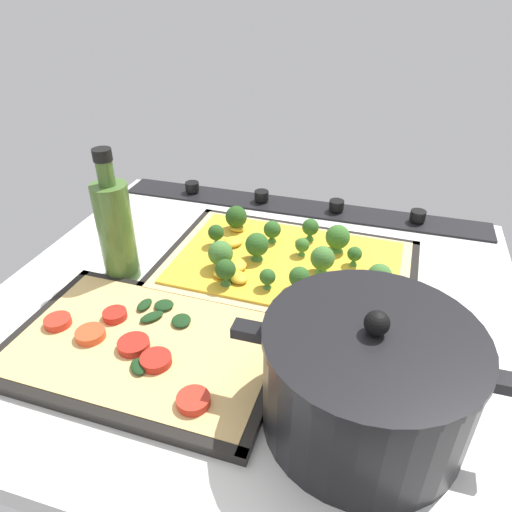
# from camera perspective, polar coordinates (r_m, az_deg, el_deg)

# --- Properties ---
(ground_plane) EXTENTS (0.74, 0.68, 0.03)m
(ground_plane) POSITION_cam_1_polar(r_m,az_deg,el_deg) (0.68, -0.51, -6.26)
(ground_plane) COLOR silver
(stove_control_panel) EXTENTS (0.71, 0.07, 0.03)m
(stove_control_panel) POSITION_cam_1_polar(r_m,az_deg,el_deg) (0.92, 5.12, 6.13)
(stove_control_panel) COLOR black
(stove_control_panel) RESTS_ON ground_plane
(baking_tray_front) EXTENTS (0.39, 0.28, 0.01)m
(baking_tray_front) POSITION_cam_1_polar(r_m,az_deg,el_deg) (0.73, 3.74, -1.61)
(baking_tray_front) COLOR black
(baking_tray_front) RESTS_ON ground_plane
(broccoli_pizza) EXTENTS (0.37, 0.26, 0.06)m
(broccoli_pizza) POSITION_cam_1_polar(r_m,az_deg,el_deg) (0.72, 3.81, -0.64)
(broccoli_pizza) COLOR #D3B77F
(broccoli_pizza) RESTS_ON baking_tray_front
(baking_tray_back) EXTENTS (0.34, 0.23, 0.01)m
(baking_tray_back) POSITION_cam_1_polar(r_m,az_deg,el_deg) (0.61, -13.13, -10.83)
(baking_tray_back) COLOR black
(baking_tray_back) RESTS_ON ground_plane
(veggie_pizza_back) EXTENTS (0.32, 0.21, 0.02)m
(veggie_pizza_back) POSITION_cam_1_polar(r_m,az_deg,el_deg) (0.61, -13.46, -10.36)
(veggie_pizza_back) COLOR #DDB56D
(veggie_pizza_back) RESTS_ON baking_tray_back
(cooking_pot) EXTENTS (0.28, 0.21, 0.14)m
(cooking_pot) POSITION_cam_1_polar(r_m,az_deg,el_deg) (0.49, 13.31, -14.30)
(cooking_pot) COLOR black
(cooking_pot) RESTS_ON ground_plane
(oil_bottle) EXTENTS (0.05, 0.05, 0.20)m
(oil_bottle) POSITION_cam_1_polar(r_m,az_deg,el_deg) (0.71, -16.76, 3.12)
(oil_bottle) COLOR #476B2D
(oil_bottle) RESTS_ON ground_plane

